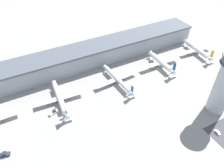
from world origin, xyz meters
TOP-DOWN VIEW (x-y plane):
  - ground_plane at (0.00, 0.00)m, footprint 1000.00×1000.00m
  - terminal_building at (0.00, 70.00)m, footprint 240.14×25.00m
  - airplane_gate_charlie at (-29.37, 33.14)m, footprint 36.53×41.24m
  - airplane_gate_delta at (19.69, 33.09)m, footprint 39.25×43.58m
  - airplane_gate_echo at (65.91, 34.67)m, footprint 39.85×35.87m
  - airplane_gate_foxtrot at (110.90, 36.22)m, footprint 34.17×38.91m
  - service_truck_catering at (-73.21, 5.42)m, footprint 7.67×4.51m
  - service_truck_baggage at (-37.04, 24.39)m, footprint 7.45×4.51m
  - car_green_van at (53.24, -42.45)m, footprint 1.92×4.56m

SIDE VIEW (x-z plane):
  - ground_plane at x=0.00m, z-range 0.00..0.00m
  - car_green_van at x=53.24m, z-range -0.17..1.31m
  - service_truck_catering at x=-73.21m, z-range -0.41..2.26m
  - service_truck_baggage at x=-37.04m, z-range -0.45..2.48m
  - airplane_gate_delta at x=19.69m, z-range -2.01..9.49m
  - airplane_gate_charlie at x=-29.37m, z-range -2.38..10.20m
  - airplane_gate_foxtrot at x=110.90m, z-range -2.51..11.06m
  - airplane_gate_echo at x=65.91m, z-range -2.37..11.66m
  - terminal_building at x=0.00m, z-range 0.10..17.58m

